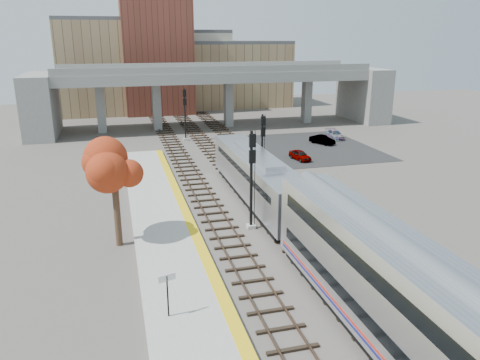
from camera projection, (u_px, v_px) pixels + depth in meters
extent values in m
plane|color=#47423D|center=(289.00, 256.00, 29.98)|extent=(160.00, 160.00, 0.00)
cube|color=#9E9E99|center=(176.00, 268.00, 28.13)|extent=(4.50, 60.00, 0.35)
cube|color=yellow|center=(207.00, 261.00, 28.55)|extent=(0.70, 60.00, 0.01)
cube|color=black|center=(204.00, 197.00, 40.70)|extent=(2.50, 95.00, 0.14)
cube|color=brown|center=(195.00, 197.00, 40.49)|extent=(0.07, 95.00, 0.14)
cube|color=brown|center=(212.00, 196.00, 40.84)|extent=(0.07, 95.00, 0.14)
cube|color=black|center=(250.00, 193.00, 41.74)|extent=(2.50, 95.00, 0.14)
cube|color=brown|center=(242.00, 193.00, 41.53)|extent=(0.07, 95.00, 0.14)
cube|color=brown|center=(258.00, 192.00, 41.89)|extent=(0.07, 95.00, 0.14)
cube|color=black|center=(292.00, 190.00, 42.73)|extent=(2.50, 95.00, 0.14)
cube|color=brown|center=(284.00, 189.00, 42.52)|extent=(0.07, 95.00, 0.14)
cube|color=brown|center=(299.00, 188.00, 42.88)|extent=(0.07, 95.00, 0.14)
cube|color=slate|center=(215.00, 76.00, 70.45)|extent=(46.00, 10.00, 1.50)
cube|color=slate|center=(223.00, 69.00, 65.65)|extent=(46.00, 0.20, 1.00)
cube|color=slate|center=(209.00, 65.00, 74.50)|extent=(46.00, 0.20, 1.00)
cube|color=slate|center=(101.00, 108.00, 67.48)|extent=(1.20, 1.60, 7.00)
cube|color=slate|center=(157.00, 106.00, 69.47)|extent=(1.20, 1.60, 7.00)
cube|color=slate|center=(229.00, 104.00, 72.20)|extent=(1.20, 1.60, 7.00)
cube|color=slate|center=(307.00, 101.00, 75.43)|extent=(1.20, 1.60, 7.00)
cube|color=slate|center=(41.00, 105.00, 65.27)|extent=(4.00, 12.00, 8.50)
cube|color=slate|center=(363.00, 94.00, 77.69)|extent=(4.00, 12.00, 8.50)
cube|color=#9D845B|center=(112.00, 68.00, 85.09)|extent=(18.00, 14.00, 16.00)
cube|color=#4C4C4F|center=(108.00, 19.00, 82.64)|extent=(18.00, 14.00, 0.60)
cube|color=beige|center=(184.00, 70.00, 93.48)|extent=(16.00, 16.00, 14.00)
cube|color=#4C4C4F|center=(183.00, 32.00, 91.32)|extent=(16.00, 16.00, 0.60)
cube|color=brown|center=(157.00, 56.00, 83.72)|extent=(12.00, 10.00, 20.00)
cube|color=#9D845B|center=(235.00, 75.00, 94.42)|extent=(20.00, 14.00, 12.00)
cube|color=#4C4C4F|center=(235.00, 42.00, 92.55)|extent=(20.00, 14.00, 0.60)
cube|color=black|center=(314.00, 147.00, 59.28)|extent=(14.00, 18.00, 0.04)
cube|color=#A8AAB2|center=(257.00, 175.00, 39.16)|extent=(3.00, 19.00, 3.20)
cube|color=black|center=(230.00, 144.00, 47.76)|extent=(2.20, 0.06, 1.10)
cube|color=black|center=(257.00, 168.00, 38.98)|extent=(3.02, 16.15, 0.50)
cube|color=black|center=(257.00, 196.00, 39.70)|extent=(2.70, 17.10, 0.50)
cube|color=#A8AAB2|center=(257.00, 155.00, 38.63)|extent=(1.60, 9.50, 0.40)
cube|color=#A8AAB2|center=(428.00, 321.00, 18.13)|extent=(3.00, 25.00, 4.60)
cube|color=black|center=(432.00, 294.00, 17.78)|extent=(3.02, 23.00, 0.75)
cube|color=black|center=(425.00, 341.00, 18.40)|extent=(3.02, 23.00, 0.65)
cube|color=red|center=(423.00, 359.00, 18.65)|extent=(3.03, 24.00, 0.12)
cube|color=#9E9E99|center=(251.00, 226.00, 34.30)|extent=(0.60, 0.60, 0.30)
cylinder|color=black|center=(251.00, 181.00, 33.27)|extent=(0.21, 0.21, 7.27)
cube|color=black|center=(253.00, 141.00, 32.15)|extent=(0.47, 0.18, 0.93)
cube|color=black|center=(252.00, 157.00, 32.48)|extent=(0.47, 0.18, 0.93)
cube|color=#9E9E99|center=(262.00, 182.00, 44.84)|extent=(0.60, 0.60, 0.30)
cylinder|color=black|center=(262.00, 149.00, 43.90)|extent=(0.19, 0.19, 6.65)
cube|color=black|center=(263.00, 121.00, 42.86)|extent=(0.43, 0.18, 0.85)
cube|color=black|center=(263.00, 132.00, 43.17)|extent=(0.43, 0.18, 0.85)
cube|color=#9E9E99|center=(186.00, 139.00, 63.10)|extent=(0.60, 0.60, 0.30)
cylinder|color=black|center=(185.00, 115.00, 62.12)|extent=(0.20, 0.20, 6.93)
cube|color=black|center=(185.00, 93.00, 61.04)|extent=(0.45, 0.18, 0.89)
cube|color=black|center=(185.00, 102.00, 61.36)|extent=(0.45, 0.18, 0.89)
cylinder|color=black|center=(168.00, 296.00, 22.68)|extent=(0.08, 0.08, 2.20)
cube|color=white|center=(167.00, 278.00, 22.39)|extent=(0.88, 0.31, 0.35)
cylinder|color=#382619|center=(117.00, 211.00, 30.90)|extent=(0.44, 0.44, 4.98)
ellipsoid|color=#A82E16|center=(113.00, 169.00, 30.06)|extent=(3.60, 3.60, 3.55)
imported|color=#99999E|center=(300.00, 155.00, 52.97)|extent=(1.89, 3.45, 1.11)
imported|color=#99999E|center=(322.00, 140.00, 60.73)|extent=(2.73, 3.62, 1.14)
imported|color=#99999E|center=(335.00, 134.00, 64.06)|extent=(1.74, 3.90, 1.11)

